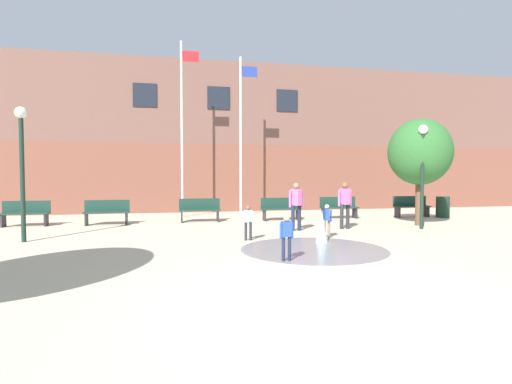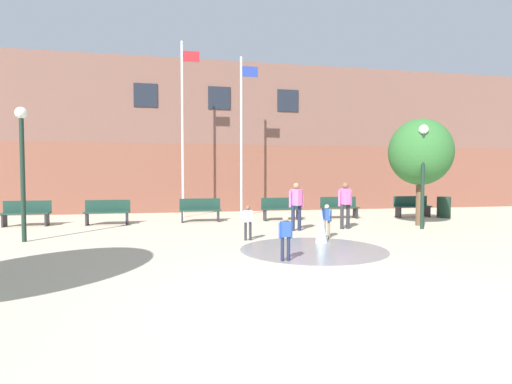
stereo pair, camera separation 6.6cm
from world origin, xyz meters
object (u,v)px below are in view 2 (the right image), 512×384
park_bench_left_of_flagpoles (107,212)px  child_in_fountain (285,234)px  park_bench_under_left_flagpole (200,210)px  park_bench_under_right_flagpole (339,207)px  park_bench_center (281,208)px  lamp_post_left_lane (22,153)px  flagpole_left (183,124)px  trash_can (444,207)px  adult_in_red (345,202)px  lamp_post_right_lane (423,160)px  adult_watching (296,203)px  street_tree_near_building (420,152)px  park_bench_far_left (26,213)px  park_bench_far_right (412,206)px  child_running (327,218)px  child_with_pink_shirt (248,220)px  flagpole_right (242,132)px

park_bench_left_of_flagpoles → child_in_fountain: (4.77, -7.33, 0.10)m
park_bench_under_left_flagpole → park_bench_under_right_flagpole: 5.84m
park_bench_center → lamp_post_left_lane: 9.28m
flagpole_left → trash_can: 11.79m
adult_in_red → lamp_post_right_lane: size_ratio=0.45×
park_bench_under_right_flagpole → child_in_fountain: (-4.50, -7.55, 0.10)m
adult_watching → adult_in_red: same height
trash_can → street_tree_near_building: (-2.62, -2.16, 2.21)m
park_bench_far_left → child_in_fountain: bearing=-44.6°
park_bench_under_left_flagpole → trash_can: 10.41m
park_bench_far_left → lamp_post_left_lane: lamp_post_left_lane is taller
street_tree_near_building → lamp_post_left_lane: bearing=-175.5°
park_bench_center → flagpole_left: (-3.85, 1.94, 3.54)m
park_bench_center → park_bench_far_right: size_ratio=1.00×
child_running → lamp_post_right_lane: (3.92, 1.18, 1.76)m
park_bench_under_left_flagpole → park_bench_far_right: same height
park_bench_far_right → park_bench_under_right_flagpole: bearing=178.3°
child_with_pink_shirt → child_in_fountain: size_ratio=1.00×
park_bench_under_right_flagpole → child_in_fountain: child_in_fountain is taller
child_with_pink_shirt → adult_in_red: size_ratio=0.62×
park_bench_left_of_flagpoles → park_bench_center: bearing=0.7°
park_bench_far_right → park_bench_center: bearing=-179.7°
park_bench_under_right_flagpole → child_with_pink_shirt: (-4.80, -4.73, 0.10)m
trash_can → park_bench_far_right: bearing=158.7°
child_running → adult_in_red: adult_in_red is taller
park_bench_center → adult_in_red: (1.46, -2.93, 0.45)m
park_bench_center → lamp_post_left_lane: (-8.32, -3.61, 1.95)m
park_bench_center → park_bench_under_right_flagpole: (2.58, 0.13, 0.00)m
flagpole_right → adult_in_red: bearing=-60.7°
park_bench_far_right → adult_in_red: (-4.46, -2.97, 0.45)m
flagpole_right → flagpole_left: bearing=180.0°
park_bench_center → park_bench_under_right_flagpole: same height
park_bench_under_right_flagpole → flagpole_left: bearing=164.3°
child_in_fountain → park_bench_center: bearing=65.3°
lamp_post_right_lane → adult_watching: bearing=174.1°
child_in_fountain → park_bench_under_right_flagpole: bearing=49.0°
park_bench_under_left_flagpole → trash_can: size_ratio=1.78×
adult_in_red → street_tree_near_building: bearing=79.5°
park_bench_under_right_flagpole → flagpole_right: size_ratio=0.23×
lamp_post_right_lane → park_bench_under_left_flagpole: bearing=153.6°
adult_in_red → lamp_post_left_lane: (-9.78, -0.67, 1.50)m
lamp_post_left_lane → lamp_post_right_lane: 12.35m
park_bench_left_of_flagpoles → child_with_pink_shirt: child_with_pink_shirt is taller
park_bench_far_left → street_tree_near_building: street_tree_near_building is taller
park_bench_left_of_flagpoles → trash_can: size_ratio=1.78×
park_bench_center → child_running: 4.67m
adult_in_red → lamp_post_right_lane: (2.57, -0.55, 1.41)m
adult_in_red → park_bench_left_of_flagpoles: bearing=-125.9°
park_bench_center → flagpole_right: size_ratio=0.23×
park_bench_center → park_bench_far_left: bearing=179.7°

